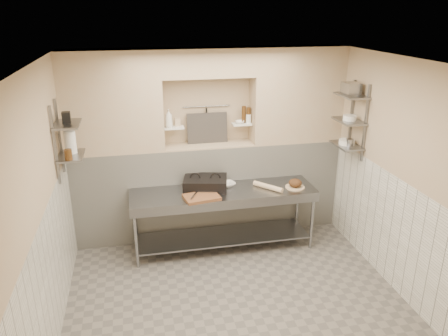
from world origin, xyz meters
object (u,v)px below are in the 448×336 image
object	(u,v)px
panini_press	(205,183)
bottle_soap	(169,118)
rolling_pin	(268,187)
prep_table	(223,208)
cutting_board	(202,197)
mixing_bowl	(228,184)
bread_loaf	(295,183)
bowl_alcove	(240,122)
jug_left	(70,142)

from	to	relation	value
panini_press	bottle_soap	world-z (taller)	bottle_soap
bottle_soap	rolling_pin	bearing A→B (deg)	-24.61
prep_table	cutting_board	bearing A→B (deg)	-150.42
cutting_board	mixing_bowl	xyz separation A→B (m)	(0.44, 0.37, 0.01)
bread_loaf	bowl_alcove	distance (m)	1.20
mixing_bowl	bowl_alcove	bearing A→B (deg)	55.35
mixing_bowl	bottle_soap	world-z (taller)	bottle_soap
rolling_pin	bread_loaf	bearing A→B (deg)	-4.49
bread_loaf	jug_left	distance (m)	3.07
bowl_alcove	cutting_board	bearing A→B (deg)	-133.15
prep_table	cutting_board	world-z (taller)	cutting_board
cutting_board	jug_left	xyz separation A→B (m)	(-1.60, 0.14, 0.83)
prep_table	mixing_bowl	world-z (taller)	mixing_bowl
panini_press	bottle_soap	distance (m)	1.05
cutting_board	bread_loaf	bearing A→B (deg)	4.31
cutting_board	panini_press	bearing A→B (deg)	71.92
panini_press	bread_loaf	size ratio (longest dim) A/B	3.60
bowl_alcove	panini_press	bearing A→B (deg)	-145.00
prep_table	bread_loaf	size ratio (longest dim) A/B	13.72
panini_press	jug_left	size ratio (longest dim) A/B	2.44
prep_table	panini_press	bearing A→B (deg)	148.69
panini_press	bowl_alcove	bearing A→B (deg)	47.97
cutting_board	bottle_soap	size ratio (longest dim) A/B	1.74
prep_table	bread_loaf	world-z (taller)	bread_loaf
panini_press	bread_loaf	world-z (taller)	panini_press
bread_loaf	bowl_alcove	world-z (taller)	bowl_alcove
prep_table	bottle_soap	world-z (taller)	bottle_soap
bottle_soap	panini_press	bearing A→B (deg)	-41.97
prep_table	mixing_bowl	size ratio (longest dim) A/B	12.25
cutting_board	bread_loaf	world-z (taller)	bread_loaf
panini_press	bottle_soap	bearing A→B (deg)	151.00
prep_table	panini_press	size ratio (longest dim) A/B	3.81
rolling_pin	bowl_alcove	xyz separation A→B (m)	(-0.27, 0.62, 0.80)
prep_table	mixing_bowl	xyz separation A→B (m)	(0.10, 0.17, 0.28)
rolling_pin	bread_loaf	size ratio (longest dim) A/B	2.46
prep_table	mixing_bowl	distance (m)	0.35
cutting_board	mixing_bowl	bearing A→B (deg)	39.95
bread_loaf	prep_table	bearing A→B (deg)	174.96
rolling_pin	bowl_alcove	world-z (taller)	bowl_alcove
panini_press	cutting_board	bearing A→B (deg)	-95.11
cutting_board	mixing_bowl	distance (m)	0.57
rolling_pin	jug_left	distance (m)	2.70
rolling_pin	bread_loaf	distance (m)	0.40
prep_table	bottle_soap	distance (m)	1.48
bottle_soap	jug_left	bearing A→B (deg)	-154.92
bread_loaf	bottle_soap	xyz separation A→B (m)	(-1.70, 0.63, 0.87)
prep_table	rolling_pin	distance (m)	0.70
cutting_board	bowl_alcove	size ratio (longest dim) A/B	3.49
cutting_board	jug_left	size ratio (longest dim) A/B	1.65
prep_table	bowl_alcove	xyz separation A→B (m)	(0.36, 0.56, 1.09)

